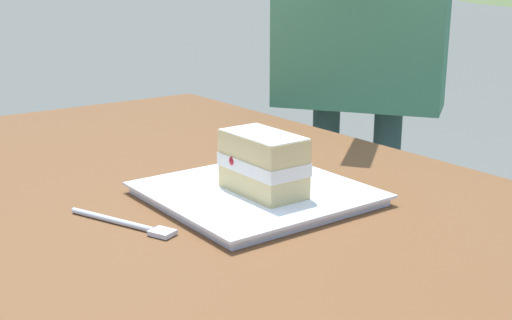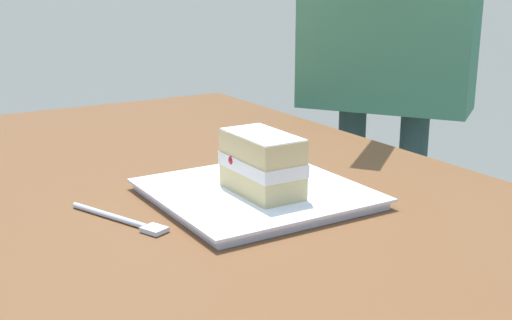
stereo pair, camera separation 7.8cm
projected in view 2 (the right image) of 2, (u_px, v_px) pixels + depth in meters
name	position (u px, v px, depth m)	size (l,w,h in m)	color
patio_table	(171.00, 261.00, 0.97)	(1.53, 0.99, 0.76)	brown
dessert_plate	(256.00, 194.00, 0.96)	(0.28, 0.28, 0.02)	white
cake_slice	(262.00, 163.00, 0.93)	(0.13, 0.08, 0.09)	#E0C17A
dessert_fork	(123.00, 220.00, 0.87)	(0.16, 0.08, 0.01)	silver
diner_person	(389.00, 8.00, 1.58)	(0.49, 0.56, 1.50)	#334B43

